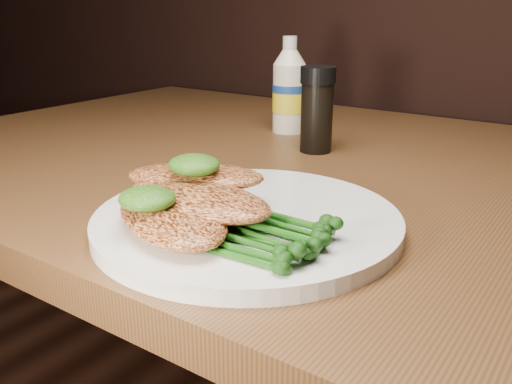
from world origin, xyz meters
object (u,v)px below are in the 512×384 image
Objects in this scene: mayo_bottle at (289,85)px; pepper_grinder at (317,110)px; plate at (247,221)px; dining_table at (284,378)px.

mayo_bottle is 0.13m from pepper_grinder.
plate is at bearing -73.54° from pepper_grinder.
pepper_grinder is (0.02, 0.05, 0.44)m from dining_table.
mayo_bottle is at bearing 116.21° from plate.
dining_table is 0.48m from mayo_bottle.
dining_table is at bearing -110.46° from pepper_grinder.
pepper_grinder reaches higher than dining_table.
mayo_bottle reaches higher than pepper_grinder.
pepper_grinder reaches higher than plate.
plate reaches higher than dining_table.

